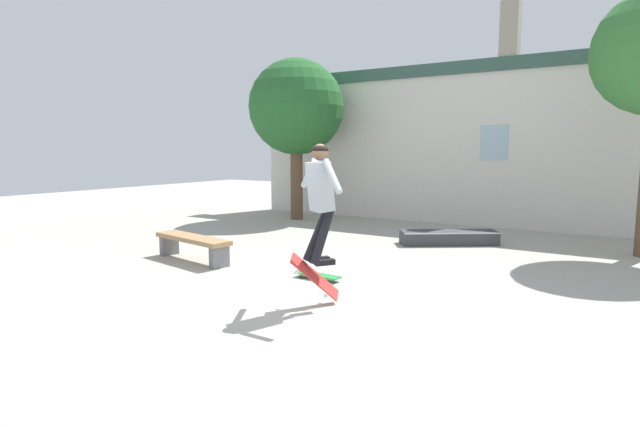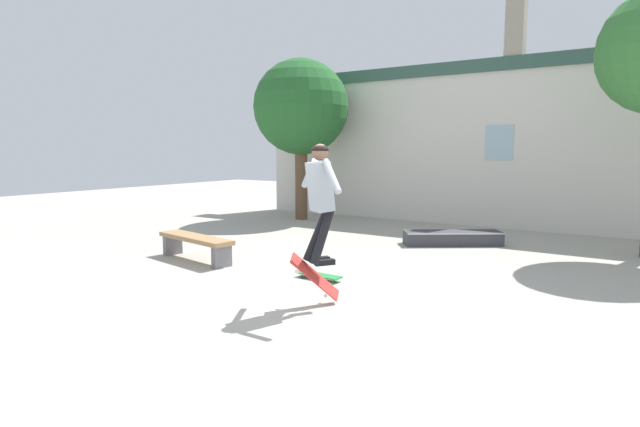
% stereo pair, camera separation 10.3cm
% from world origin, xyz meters
% --- Properties ---
extents(ground_plane, '(40.00, 40.00, 0.00)m').
position_xyz_m(ground_plane, '(0.00, 0.00, 0.00)').
color(ground_plane, '#A39E93').
extents(building_backdrop, '(14.80, 0.52, 5.70)m').
position_xyz_m(building_backdrop, '(0.00, 8.06, 2.25)').
color(building_backdrop, beige).
rests_on(building_backdrop, ground_plane).
extents(tree_left, '(2.72, 2.72, 4.60)m').
position_xyz_m(tree_left, '(-5.01, 6.45, 3.21)').
color(tree_left, brown).
rests_on(tree_left, ground_plane).
extents(park_bench, '(1.89, 0.72, 0.46)m').
position_xyz_m(park_bench, '(-3.43, 0.87, 0.34)').
color(park_bench, '#99754C').
rests_on(park_bench, ground_plane).
extents(skate_ledge, '(2.01, 1.63, 0.29)m').
position_xyz_m(skate_ledge, '(0.02, 4.98, 0.15)').
color(skate_ledge, '#38383D').
rests_on(skate_ledge, ground_plane).
extents(skater, '(1.03, 0.75, 1.54)m').
position_xyz_m(skater, '(-0.03, -0.14, 1.49)').
color(skater, '#9EA8B2').
extents(skateboard_flipping, '(0.48, 0.64, 0.67)m').
position_xyz_m(skateboard_flipping, '(-0.11, -0.13, 0.38)').
color(skateboard_flipping, red).
extents(skateboard_resting, '(0.78, 0.27, 0.08)m').
position_xyz_m(skateboard_resting, '(-0.79, 0.98, 0.07)').
color(skateboard_resting, '#237F38').
rests_on(skateboard_resting, ground_plane).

